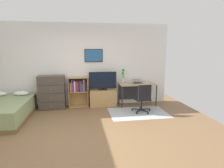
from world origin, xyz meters
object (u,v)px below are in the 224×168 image
tv_stand (103,98)px  television (103,81)px  laptop (137,81)px  bamboo_vase (123,76)px  desk (137,87)px  office_chair (143,98)px  bed (1,111)px  dresser (52,92)px  bookshelf (78,89)px  computer_mouse (146,83)px

tv_stand → television: 0.57m
laptop → bamboo_vase: (-0.46, 0.12, 0.16)m
desk → laptop: laptop is taller
tv_stand → office_chair: bearing=-39.3°
bed → desk: 4.10m
dresser → office_chair: (2.71, -0.88, -0.07)m
bookshelf → tv_stand: 0.87m
desk → laptop: 0.20m
bed → television: bearing=17.4°
laptop → office_chair: bearing=-103.0°
office_chair → bamboo_vase: bamboo_vase is taller
laptop → television: bearing=172.5°
laptop → desk: bearing=-150.3°
bed → dresser: dresser is taller
dresser → laptop: dresser is taller
bed → bamboo_vase: bamboo_vase is taller
bookshelf → bamboo_vase: bearing=2.6°
bookshelf → laptop: size_ratio=2.35×
television → tv_stand: bearing=90.0°
bed → bamboo_vase: bearing=16.4°
television → laptop: 1.16m
television → bamboo_vase: bearing=10.7°
tv_stand → laptop: laptop is taller
computer_mouse → tv_stand: bearing=174.3°
bookshelf → television: bearing=-4.5°
bamboo_vase → tv_stand: bearing=-171.1°
television → desk: television is taller
office_chair → computer_mouse: 0.88m
television → dresser: bearing=179.7°
tv_stand → television: bearing=-90.0°
bed → tv_stand: bed is taller
desk → laptop: (0.01, 0.01, 0.19)m
tv_stand → computer_mouse: bearing=-5.7°
office_chair → desk: bearing=79.1°
desk → office_chair: bearing=-93.9°
television → office_chair: (1.09, -0.87, -0.39)m
bookshelf → bamboo_vase: 1.56m
tv_stand → dresser: bearing=-179.5°
bed → desk: desk is taller
bed → bookshelf: bearing=24.7°
dresser → office_chair: size_ratio=1.23×
desk → bamboo_vase: bearing=164.0°
tv_stand → desk: desk is taller
bed → office_chair: office_chair is taller
computer_mouse → bamboo_vase: bamboo_vase is taller
dresser → bed: bearing=-146.7°
desk → bed: bearing=-168.6°
bed → television: size_ratio=2.33×
bed → dresser: size_ratio=1.97×
dresser → laptop: size_ratio=2.57×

